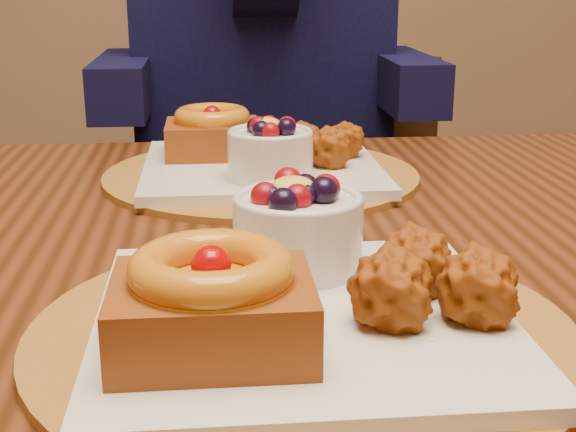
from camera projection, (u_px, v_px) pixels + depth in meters
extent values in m
cube|color=black|center=(277.00, 256.00, 0.77)|extent=(1.60, 0.90, 0.04)
cylinder|color=brown|center=(303.00, 332.00, 0.55)|extent=(0.38, 0.38, 0.01)
cube|color=silver|center=(303.00, 319.00, 0.55)|extent=(0.28, 0.28, 0.01)
cube|color=#4F2407|center=(213.00, 315.00, 0.49)|extent=(0.12, 0.10, 0.04)
torus|color=#B0500A|center=(211.00, 269.00, 0.48)|extent=(0.10, 0.10, 0.02)
sphere|color=#980302|center=(211.00, 265.00, 0.48)|extent=(0.02, 0.02, 0.02)
sphere|color=#983E0B|center=(414.00, 262.00, 0.58)|extent=(0.05, 0.05, 0.05)
sphere|color=#983E0B|center=(391.00, 292.00, 0.52)|extent=(0.05, 0.05, 0.05)
sphere|color=#983E0B|center=(478.00, 289.00, 0.53)|extent=(0.05, 0.05, 0.05)
cylinder|color=silver|center=(298.00, 233.00, 0.62)|extent=(0.10, 0.10, 0.06)
torus|color=silver|center=(298.00, 199.00, 0.61)|extent=(0.10, 0.10, 0.01)
ellipsoid|color=yellow|center=(293.00, 189.00, 0.61)|extent=(0.04, 0.04, 0.02)
cylinder|color=brown|center=(261.00, 176.00, 0.97)|extent=(0.38, 0.38, 0.01)
cube|color=silver|center=(261.00, 168.00, 0.97)|extent=(0.28, 0.28, 0.01)
cube|color=#4F2407|center=(213.00, 139.00, 1.00)|extent=(0.12, 0.09, 0.04)
torus|color=#B0500A|center=(212.00, 116.00, 0.99)|extent=(0.09, 0.09, 0.02)
sphere|color=#980302|center=(212.00, 115.00, 0.99)|extent=(0.02, 0.02, 0.02)
sphere|color=#983E0B|center=(329.00, 149.00, 0.94)|extent=(0.05, 0.05, 0.05)
sphere|color=#983E0B|center=(301.00, 141.00, 0.99)|extent=(0.05, 0.05, 0.05)
sphere|color=#983E0B|center=(345.00, 140.00, 0.99)|extent=(0.05, 0.05, 0.05)
cylinder|color=silver|center=(270.00, 156.00, 0.89)|extent=(0.09, 0.09, 0.05)
torus|color=silver|center=(270.00, 133.00, 0.88)|extent=(0.09, 0.09, 0.01)
ellipsoid|color=yellow|center=(267.00, 125.00, 0.87)|extent=(0.03, 0.03, 0.02)
cube|color=black|center=(338.00, 293.00, 1.51)|extent=(0.44, 0.44, 0.04)
cylinder|color=black|center=(252.00, 354.00, 1.74)|extent=(0.03, 0.03, 0.39)
cylinder|color=black|center=(412.00, 355.00, 1.74)|extent=(0.03, 0.03, 0.39)
cube|color=black|center=(335.00, 162.00, 1.62)|extent=(0.40, 0.07, 0.42)
cube|color=black|center=(261.00, 61.00, 1.44)|extent=(0.44, 0.23, 0.63)
cube|color=black|center=(124.00, 83.00, 1.31)|extent=(0.08, 0.32, 0.08)
cube|color=black|center=(402.00, 80.00, 1.35)|extent=(0.08, 0.32, 0.08)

